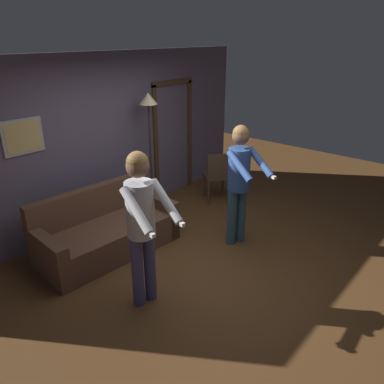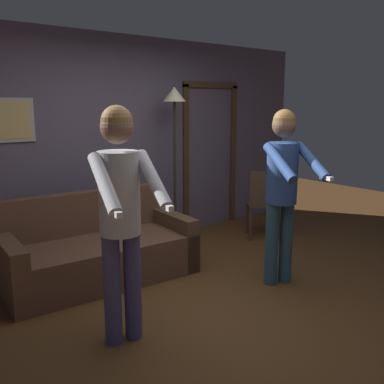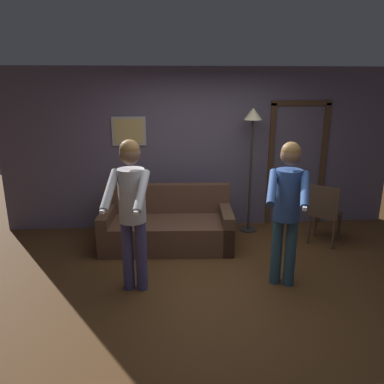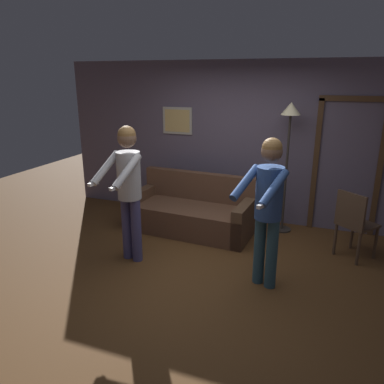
# 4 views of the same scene
# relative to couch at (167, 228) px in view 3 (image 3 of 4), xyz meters

# --- Properties ---
(ground_plane) EXTENTS (12.00, 12.00, 0.00)m
(ground_plane) POSITION_rel_couch_xyz_m (0.59, -1.19, -0.28)
(ground_plane) COLOR #543419
(back_wall_assembly) EXTENTS (6.40, 0.10, 2.60)m
(back_wall_assembly) POSITION_rel_couch_xyz_m (0.61, 0.84, 1.02)
(back_wall_assembly) COLOR #5D5367
(back_wall_assembly) RESTS_ON ground_plane
(couch) EXTENTS (1.95, 0.96, 0.87)m
(couch) POSITION_rel_couch_xyz_m (0.00, 0.00, 0.00)
(couch) COLOR brown
(couch) RESTS_ON ground_plane
(torchiere_lamp) EXTENTS (0.29, 0.29, 1.99)m
(torchiere_lamp) POSITION_rel_couch_xyz_m (1.34, 0.50, 1.32)
(torchiere_lamp) COLOR #332D28
(torchiere_lamp) RESTS_ON ground_plane
(person_standing_left) EXTENTS (0.51, 0.69, 1.78)m
(person_standing_left) POSITION_rel_couch_xyz_m (-0.40, -1.22, 0.81)
(person_standing_left) COLOR #444274
(person_standing_left) RESTS_ON ground_plane
(person_standing_right) EXTENTS (0.57, 0.72, 1.73)m
(person_standing_right) POSITION_rel_couch_xyz_m (1.36, -1.24, 0.78)
(person_standing_right) COLOR #2D5062
(person_standing_right) RESTS_ON ground_plane
(dining_chair_distant) EXTENTS (0.59, 0.59, 0.93)m
(dining_chair_distant) POSITION_rel_couch_xyz_m (2.33, -0.14, 0.25)
(dining_chair_distant) COLOR #4C3828
(dining_chair_distant) RESTS_ON ground_plane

